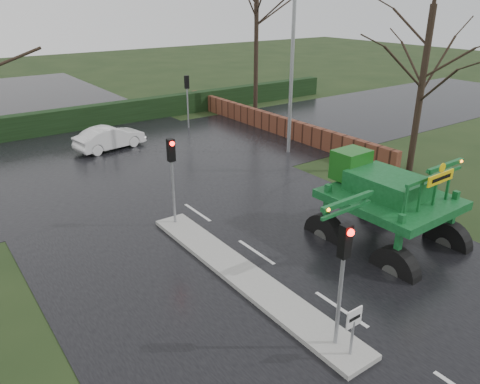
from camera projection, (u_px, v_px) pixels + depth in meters
ground at (341, 310)px, 13.43m from camera, size 140.00×140.00×0.00m
road_main at (174, 197)px, 20.91m from camera, size 14.00×80.00×0.02m
road_cross at (122, 162)px, 25.40m from camera, size 80.00×12.00×0.02m
median_island at (243, 275)px, 14.94m from camera, size 1.20×10.00×0.16m
hedge_row at (73, 119)px, 31.10m from camera, size 44.00×0.90×1.50m
brick_wall at (271, 123)px, 30.82m from camera, size 0.40×20.00×1.20m
keep_left_sign at (353, 324)px, 11.19m from camera, size 0.50×0.07×1.35m
traffic_signal_near at (344, 260)px, 10.97m from camera, size 0.26×0.33×3.52m
traffic_signal_mid at (172, 163)px, 17.33m from camera, size 0.26×0.33×3.52m
traffic_signal_far at (187, 90)px, 30.90m from camera, size 0.26×0.33×3.52m
street_light_right at (288, 44)px, 24.50m from camera, size 3.85×0.30×10.00m
tree_right_near at (424, 68)px, 22.10m from camera, size 5.60×5.60×9.64m
tree_right_far at (256, 23)px, 33.62m from camera, size 7.00×7.00×12.05m
crop_sprayer at (397, 213)px, 14.64m from camera, size 7.77×4.90×4.34m
white_sedan at (111, 149)px, 27.49m from camera, size 4.28×2.11×1.35m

